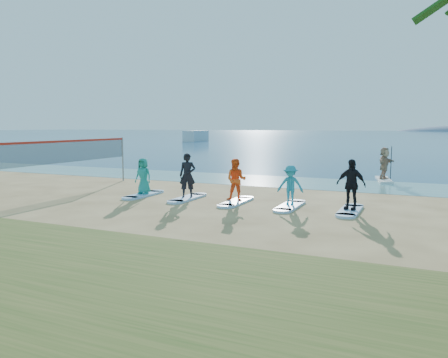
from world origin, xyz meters
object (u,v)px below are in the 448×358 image
at_px(surfboard_0, 144,195).
at_px(surfboard_2, 236,202).
at_px(student_4, 351,184).
at_px(boat_offshore_a, 196,141).
at_px(surfboard_4, 350,211).
at_px(surfboard_1, 188,198).
at_px(volleyball_net, 66,152).
at_px(student_0, 143,176).
at_px(surfboard_3, 290,206).
at_px(student_3, 290,185).
at_px(student_2, 236,180).
at_px(student_1, 187,175).
at_px(paddleboard, 384,180).

bearing_deg(surfboard_0, surfboard_2, 0.00).
relative_size(surfboard_0, student_4, 1.18).
xyz_separation_m(boat_offshore_a, surfboard_4, (40.54, -64.22, 0.04)).
bearing_deg(surfboard_1, surfboard_2, 0.00).
bearing_deg(volleyball_net, student_0, 5.65).
bearing_deg(surfboard_3, student_3, 0.00).
bearing_deg(surfboard_2, boat_offshore_a, 119.27).
xyz_separation_m(student_2, surfboard_3, (2.27, 0.00, -0.91)).
bearing_deg(surfboard_0, student_1, 0.00).
distance_m(surfboard_1, surfboard_2, 2.27).
height_order(paddleboard, student_3, student_3).
bearing_deg(student_3, surfboard_0, 170.53).
height_order(surfboard_0, surfboard_3, same).
distance_m(boat_offshore_a, student_2, 73.63).
distance_m(student_0, student_4, 9.09).
height_order(paddleboard, surfboard_3, paddleboard).
relative_size(student_0, student_4, 0.87).
relative_size(student_2, student_3, 1.12).
relative_size(surfboard_1, student_4, 1.18).
distance_m(volleyball_net, surfboard_0, 4.56).
height_order(volleyball_net, student_2, volleyball_net).
bearing_deg(student_4, boat_offshore_a, 134.77).
relative_size(volleyball_net, surfboard_0, 4.13).
xyz_separation_m(paddleboard, surfboard_2, (-4.94, -10.22, -0.01)).
bearing_deg(surfboard_4, student_2, 180.00).
xyz_separation_m(student_2, student_3, (2.27, 0.00, -0.09)).
distance_m(volleyball_net, student_0, 4.29).
relative_size(surfboard_2, student_3, 1.42).
xyz_separation_m(volleyball_net, surfboard_3, (10.96, 0.41, -1.86)).
distance_m(surfboard_0, student_3, 6.86).
bearing_deg(surfboard_0, boat_offshore_a, 116.10).
relative_size(paddleboard, student_1, 1.58).
distance_m(surfboard_2, student_4, 4.65).
distance_m(surfboard_2, student_3, 2.41).
relative_size(student_0, surfboard_2, 0.74).
distance_m(surfboard_0, surfboard_2, 4.54).
bearing_deg(student_3, student_0, 170.53).
xyz_separation_m(student_0, surfboard_2, (4.54, 0.00, -0.86)).
distance_m(student_0, student_1, 2.28).
relative_size(surfboard_0, surfboard_3, 1.00).
xyz_separation_m(paddleboard, student_2, (-4.94, -10.22, 0.89)).
bearing_deg(student_3, student_4, -9.47).
relative_size(surfboard_1, student_2, 1.27).
relative_size(student_1, student_3, 1.22).
bearing_deg(surfboard_1, surfboard_3, 0.00).
bearing_deg(student_1, student_0, 158.32).
bearing_deg(surfboard_4, surfboard_3, 180.00).
bearing_deg(student_4, student_2, -167.50).
height_order(surfboard_3, student_4, student_4).
height_order(paddleboard, surfboard_4, paddleboard).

